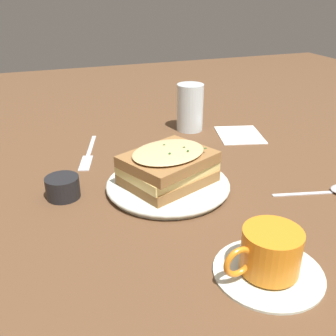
% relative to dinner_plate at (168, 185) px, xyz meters
% --- Properties ---
extents(ground_plane, '(2.40, 2.40, 0.00)m').
position_rel_dinner_plate_xyz_m(ground_plane, '(-0.02, -0.03, -0.01)').
color(ground_plane, brown).
extents(dinner_plate, '(0.23, 0.23, 0.01)m').
position_rel_dinner_plate_xyz_m(dinner_plate, '(0.00, 0.00, 0.00)').
color(dinner_plate, silver).
rests_on(dinner_plate, ground_plane).
extents(sandwich, '(0.17, 0.19, 0.07)m').
position_rel_dinner_plate_xyz_m(sandwich, '(-0.00, 0.00, 0.04)').
color(sandwich, olive).
rests_on(sandwich, dinner_plate).
extents(teacup_with_saucer, '(0.14, 0.14, 0.07)m').
position_rel_dinner_plate_xyz_m(teacup_with_saucer, '(-0.26, -0.04, 0.02)').
color(teacup_with_saucer, silver).
rests_on(teacup_with_saucer, ground_plane).
extents(water_glass, '(0.07, 0.07, 0.12)m').
position_rel_dinner_plate_xyz_m(water_glass, '(0.28, -0.16, 0.05)').
color(water_glass, silver).
rests_on(water_glass, ground_plane).
extents(fork, '(0.19, 0.07, 0.00)m').
position_rel_dinner_plate_xyz_m(fork, '(0.20, 0.11, -0.01)').
color(fork, silver).
rests_on(fork, ground_plane).
extents(napkin, '(0.15, 0.13, 0.00)m').
position_rel_dinner_plate_xyz_m(napkin, '(0.20, -0.26, -0.01)').
color(napkin, white).
rests_on(napkin, ground_plane).
extents(condiment_pot, '(0.06, 0.06, 0.04)m').
position_rel_dinner_plate_xyz_m(condiment_pot, '(0.04, 0.18, 0.01)').
color(condiment_pot, black).
rests_on(condiment_pot, ground_plane).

